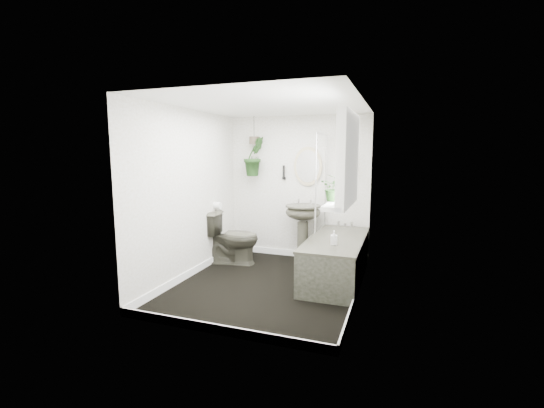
% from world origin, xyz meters
% --- Properties ---
extents(floor, '(2.30, 2.80, 0.02)m').
position_xyz_m(floor, '(0.00, 0.00, -0.01)').
color(floor, black).
rests_on(floor, ground).
extents(ceiling, '(2.30, 2.80, 0.02)m').
position_xyz_m(ceiling, '(0.00, 0.00, 2.31)').
color(ceiling, white).
rests_on(ceiling, ground).
extents(wall_back, '(2.30, 0.02, 2.30)m').
position_xyz_m(wall_back, '(0.00, 1.41, 1.15)').
color(wall_back, white).
rests_on(wall_back, ground).
extents(wall_front, '(2.30, 0.02, 2.30)m').
position_xyz_m(wall_front, '(0.00, -1.41, 1.15)').
color(wall_front, white).
rests_on(wall_front, ground).
extents(wall_left, '(0.02, 2.80, 2.30)m').
position_xyz_m(wall_left, '(-1.16, 0.00, 1.15)').
color(wall_left, white).
rests_on(wall_left, ground).
extents(wall_right, '(0.02, 2.80, 2.30)m').
position_xyz_m(wall_right, '(1.16, 0.00, 1.15)').
color(wall_right, white).
rests_on(wall_right, ground).
extents(skirting, '(2.30, 2.80, 0.10)m').
position_xyz_m(skirting, '(0.00, 0.00, 0.05)').
color(skirting, white).
rests_on(skirting, floor).
extents(bathtub, '(0.72, 1.72, 0.58)m').
position_xyz_m(bathtub, '(0.80, 0.50, 0.29)').
color(bathtub, '#38372C').
rests_on(bathtub, floor).
extents(bath_screen, '(0.04, 0.72, 1.40)m').
position_xyz_m(bath_screen, '(0.47, 0.99, 1.28)').
color(bath_screen, silver).
rests_on(bath_screen, bathtub).
extents(shower_box, '(0.20, 0.10, 0.35)m').
position_xyz_m(shower_box, '(0.80, 1.34, 1.55)').
color(shower_box, white).
rests_on(shower_box, wall_back).
extents(oval_mirror, '(0.46, 0.03, 0.62)m').
position_xyz_m(oval_mirror, '(0.17, 1.37, 1.50)').
color(oval_mirror, tan).
rests_on(oval_mirror, wall_back).
extents(wall_sconce, '(0.04, 0.04, 0.22)m').
position_xyz_m(wall_sconce, '(-0.23, 1.36, 1.40)').
color(wall_sconce, black).
rests_on(wall_sconce, wall_back).
extents(toilet_roll_holder, '(0.11, 0.11, 0.11)m').
position_xyz_m(toilet_roll_holder, '(-1.10, 0.70, 0.90)').
color(toilet_roll_holder, white).
rests_on(toilet_roll_holder, wall_left).
extents(window_recess, '(0.08, 1.00, 0.90)m').
position_xyz_m(window_recess, '(1.09, -0.70, 1.65)').
color(window_recess, white).
rests_on(window_recess, wall_right).
extents(window_sill, '(0.18, 1.00, 0.04)m').
position_xyz_m(window_sill, '(1.02, -0.70, 1.23)').
color(window_sill, white).
rests_on(window_sill, wall_right).
extents(window_blinds, '(0.01, 0.86, 0.76)m').
position_xyz_m(window_blinds, '(1.04, -0.70, 1.65)').
color(window_blinds, white).
rests_on(window_blinds, wall_right).
extents(toilet, '(0.86, 0.58, 0.82)m').
position_xyz_m(toilet, '(-0.85, 0.71, 0.41)').
color(toilet, '#38372C').
rests_on(toilet, floor).
extents(pedestal_sink, '(0.61, 0.54, 0.92)m').
position_xyz_m(pedestal_sink, '(0.17, 1.10, 0.46)').
color(pedestal_sink, '#38372C').
rests_on(pedestal_sink, floor).
extents(sill_plant, '(0.28, 0.26, 0.26)m').
position_xyz_m(sill_plant, '(0.97, -0.79, 1.38)').
color(sill_plant, black).
rests_on(sill_plant, window_sill).
extents(hanging_plant, '(0.44, 0.45, 0.64)m').
position_xyz_m(hanging_plant, '(-0.70, 1.25, 1.65)').
color(hanging_plant, black).
rests_on(hanging_plant, ceiling).
extents(soap_bottle, '(0.09, 0.09, 0.18)m').
position_xyz_m(soap_bottle, '(0.83, 0.13, 0.67)').
color(soap_bottle, black).
rests_on(soap_bottle, bathtub).
extents(hanging_pot, '(0.16, 0.16, 0.12)m').
position_xyz_m(hanging_pot, '(-0.70, 1.25, 1.91)').
color(hanging_pot, '#453A2D').
rests_on(hanging_pot, ceiling).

